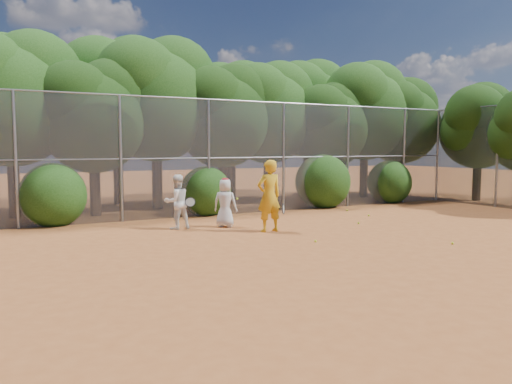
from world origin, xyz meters
TOP-DOWN VIEW (x-y plane):
  - ground at (0.00, 0.00)m, footprint 80.00×80.00m
  - fence_back at (-0.12, 6.00)m, footprint 20.05×0.09m
  - fence_side at (10.00, 3.00)m, footprint 0.09×6.09m
  - tree_1 at (-6.94, 8.54)m, footprint 4.64×4.03m
  - tree_2 at (-4.45, 7.83)m, footprint 3.99×3.47m
  - tree_3 at (-1.94, 8.84)m, footprint 4.89×4.26m
  - tree_4 at (0.55, 8.24)m, footprint 4.19×3.64m
  - tree_5 at (3.06, 9.04)m, footprint 4.51×3.92m
  - tree_6 at (5.55, 8.03)m, footprint 3.86×3.36m
  - tree_7 at (8.06, 8.64)m, footprint 4.77×4.14m
  - tree_8 at (10.05, 8.34)m, footprint 4.25×3.70m
  - tree_10 at (-2.93, 11.05)m, footprint 5.15×4.48m
  - tree_11 at (2.06, 10.64)m, footprint 4.64×4.03m
  - tree_12 at (6.56, 11.24)m, footprint 5.02×4.37m
  - tree_13 at (11.45, 5.03)m, footprint 3.86×3.36m
  - bush_0 at (-6.00, 6.30)m, footprint 2.00×2.00m
  - bush_1 at (-1.00, 6.30)m, footprint 1.80×1.80m
  - bush_2 at (4.00, 6.30)m, footprint 2.20×2.20m
  - bush_3 at (7.50, 6.30)m, footprint 1.90×1.90m
  - player_yellow at (-0.78, 2.13)m, footprint 0.84×0.57m
  - player_teen at (-1.53, 3.47)m, footprint 0.84×0.81m
  - player_white at (-2.92, 3.78)m, footprint 0.89×0.78m
  - ball_0 at (2.34, 2.04)m, footprint 0.07×0.07m
  - ball_1 at (3.77, 3.24)m, footprint 0.07×0.07m
  - ball_2 at (2.27, -1.59)m, footprint 0.07×0.07m
  - ball_3 at (-0.53, 0.19)m, footprint 0.07×0.07m
  - ball_4 at (4.00, 4.71)m, footprint 0.07×0.07m

SIDE VIEW (x-z plane):
  - ground at x=0.00m, z-range 0.00..0.00m
  - ball_0 at x=2.34m, z-range 0.00..0.07m
  - ball_1 at x=3.77m, z-range 0.00..0.07m
  - ball_2 at x=2.27m, z-range 0.00..0.07m
  - ball_3 at x=-0.53m, z-range 0.00..0.07m
  - ball_4 at x=4.00m, z-range 0.00..0.07m
  - player_teen at x=-1.53m, z-range 0.00..1.47m
  - player_white at x=-2.92m, z-range 0.00..1.58m
  - bush_1 at x=-1.00m, z-range 0.00..1.80m
  - bush_3 at x=7.50m, z-range 0.00..1.90m
  - bush_0 at x=-6.00m, z-range 0.00..2.00m
  - player_yellow at x=-0.78m, z-range 0.00..2.02m
  - bush_2 at x=4.00m, z-range 0.00..2.20m
  - fence_side at x=10.00m, z-range 0.04..4.06m
  - fence_back at x=-0.12m, z-range 0.04..4.06m
  - tree_6 at x=5.55m, z-range 0.82..6.11m
  - tree_13 at x=11.45m, z-range 0.82..6.11m
  - tree_2 at x=-4.45m, z-range 0.85..6.32m
  - tree_4 at x=0.55m, z-range 0.89..6.62m
  - tree_8 at x=10.05m, z-range 0.91..6.73m
  - tree_5 at x=3.06m, z-range 0.96..7.13m
  - tree_1 at x=-6.94m, z-range 0.99..7.34m
  - tree_11 at x=2.06m, z-range 0.99..7.34m
  - tree_7 at x=8.06m, z-range 1.02..7.54m
  - tree_3 at x=-1.94m, z-range 1.04..7.75m
  - tree_12 at x=6.56m, z-range 1.07..7.95m
  - tree_10 at x=-2.93m, z-range 1.10..8.16m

